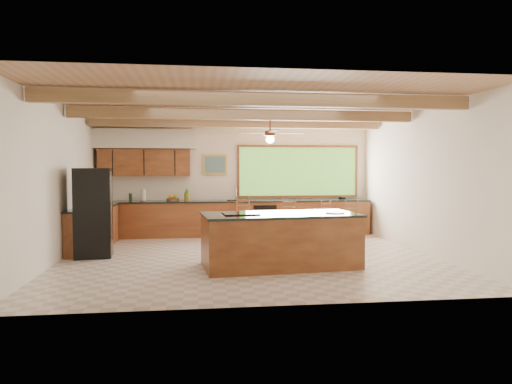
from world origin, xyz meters
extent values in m
plane|color=beige|center=(0.00, 0.00, 0.00)|extent=(7.20, 7.20, 0.00)
cube|color=silver|center=(0.00, 3.25, 1.50)|extent=(7.20, 0.04, 3.00)
cube|color=silver|center=(0.00, -3.25, 1.50)|extent=(7.20, 0.04, 3.00)
cube|color=silver|center=(-3.60, 0.00, 1.50)|extent=(0.04, 6.50, 3.00)
cube|color=silver|center=(3.60, 0.00, 1.50)|extent=(0.04, 6.50, 3.00)
cube|color=#AC7456|center=(0.00, 0.00, 3.00)|extent=(7.20, 6.50, 0.04)
cube|color=#A07850|center=(0.00, -1.60, 2.86)|extent=(7.10, 0.15, 0.22)
cube|color=#A07850|center=(0.00, 0.50, 2.86)|extent=(7.10, 0.15, 0.22)
cube|color=#A07850|center=(0.00, 2.30, 2.86)|extent=(7.10, 0.15, 0.22)
cube|color=brown|center=(-2.35, 3.06, 1.90)|extent=(2.30, 0.35, 0.70)
cube|color=beige|center=(-2.35, 2.99, 2.50)|extent=(2.60, 0.50, 0.48)
cylinder|color=#FFEABF|center=(-3.05, 2.99, 2.27)|extent=(0.10, 0.10, 0.01)
cylinder|color=#FFEABF|center=(-1.65, 2.99, 2.27)|extent=(0.10, 0.10, 0.01)
cube|color=#7CB942|center=(1.70, 3.22, 1.67)|extent=(3.20, 0.04, 1.30)
cube|color=gold|center=(-0.55, 3.22, 1.85)|extent=(0.64, 0.03, 0.54)
cube|color=#3E715A|center=(-0.55, 3.20, 1.85)|extent=(0.54, 0.01, 0.44)
cube|color=brown|center=(0.00, 2.91, 0.44)|extent=(7.00, 0.65, 0.88)
cube|color=black|center=(0.00, 2.91, 0.90)|extent=(7.04, 0.69, 0.04)
cube|color=brown|center=(-3.26, 1.35, 0.44)|extent=(0.65, 2.35, 0.88)
cube|color=black|center=(-3.26, 1.35, 0.90)|extent=(0.69, 2.39, 0.04)
cube|color=black|center=(0.70, 2.58, 0.42)|extent=(0.60, 0.02, 0.78)
cube|color=silver|center=(0.00, 2.91, 0.91)|extent=(0.50, 0.38, 0.03)
cylinder|color=silver|center=(0.00, 3.11, 1.07)|extent=(0.03, 0.03, 0.30)
cylinder|color=silver|center=(0.00, 3.01, 1.20)|extent=(0.03, 0.20, 0.03)
cylinder|color=silver|center=(-2.39, 2.96, 1.07)|extent=(0.13, 0.13, 0.31)
cylinder|color=#1C3F19|center=(-2.69, 2.98, 1.02)|extent=(0.05, 0.05, 0.19)
cylinder|color=#1C3F19|center=(-2.73, 3.05, 1.02)|extent=(0.06, 0.06, 0.20)
cube|color=black|center=(2.86, 2.97, 0.96)|extent=(0.21, 0.19, 0.08)
cube|color=brown|center=(0.45, -0.94, 0.46)|extent=(2.80, 1.51, 0.91)
cube|color=black|center=(0.45, -0.94, 0.93)|extent=(2.85, 1.55, 0.04)
cube|color=black|center=(-0.26, -1.01, 0.96)|extent=(0.65, 0.53, 0.02)
cylinder|color=silver|center=(1.44, -1.01, 0.96)|extent=(0.33, 0.33, 0.02)
cube|color=black|center=(-3.05, 0.40, 0.88)|extent=(0.75, 0.73, 1.76)
cube|color=silver|center=(-2.71, 0.40, 0.88)|extent=(0.02, 0.05, 1.62)
cube|color=brown|center=(0.10, 2.19, 0.65)|extent=(0.44, 0.44, 0.04)
cylinder|color=brown|center=(-0.05, 2.03, 0.31)|extent=(0.04, 0.04, 0.63)
cylinder|color=brown|center=(0.25, 2.03, 0.31)|extent=(0.04, 0.04, 0.63)
cylinder|color=brown|center=(-0.05, 2.34, 0.31)|extent=(0.04, 0.04, 0.63)
cylinder|color=brown|center=(0.25, 2.34, 0.31)|extent=(0.04, 0.04, 0.63)
cube|color=brown|center=(1.14, 1.60, 0.64)|extent=(0.48, 0.48, 0.04)
cylinder|color=brown|center=(0.99, 1.45, 0.31)|extent=(0.04, 0.04, 0.62)
cylinder|color=brown|center=(1.30, 1.45, 0.31)|extent=(0.04, 0.04, 0.62)
cylinder|color=brown|center=(0.99, 1.75, 0.31)|extent=(0.04, 0.04, 0.62)
cylinder|color=brown|center=(1.30, 1.75, 0.31)|extent=(0.04, 0.04, 0.62)
cube|color=brown|center=(2.62, 1.60, 0.60)|extent=(0.41, 0.41, 0.04)
cylinder|color=brown|center=(2.48, 1.46, 0.29)|extent=(0.03, 0.03, 0.58)
cylinder|color=brown|center=(2.76, 1.46, 0.29)|extent=(0.03, 0.03, 0.58)
cylinder|color=brown|center=(2.48, 1.74, 0.29)|extent=(0.03, 0.03, 0.58)
cylinder|color=brown|center=(2.76, 1.74, 0.29)|extent=(0.03, 0.03, 0.58)
cube|color=brown|center=(2.18, 2.45, 0.57)|extent=(0.41, 0.41, 0.04)
cylinder|color=brown|center=(2.05, 2.32, 0.28)|extent=(0.03, 0.03, 0.55)
cylinder|color=brown|center=(2.32, 2.32, 0.28)|extent=(0.03, 0.03, 0.55)
cylinder|color=brown|center=(2.05, 2.58, 0.28)|extent=(0.03, 0.03, 0.55)
cylinder|color=brown|center=(2.32, 2.58, 0.28)|extent=(0.03, 0.03, 0.55)
camera|label=1|loc=(-0.98, -8.91, 1.76)|focal=32.00mm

